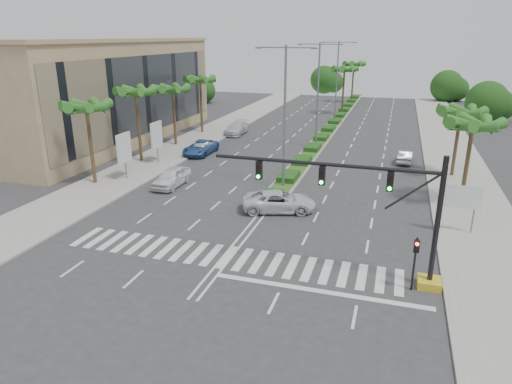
% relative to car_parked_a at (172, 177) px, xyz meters
% --- Properties ---
extents(ground, '(160.00, 160.00, 0.00)m').
position_rel_car_parked_a_xyz_m(ground, '(9.57, -11.49, -0.82)').
color(ground, '#333335').
rests_on(ground, ground).
extents(footpath_right, '(6.00, 120.00, 0.15)m').
position_rel_car_parked_a_xyz_m(footpath_right, '(24.77, 8.51, -0.75)').
color(footpath_right, gray).
rests_on(footpath_right, ground).
extents(footpath_left, '(6.00, 120.00, 0.15)m').
position_rel_car_parked_a_xyz_m(footpath_left, '(-5.63, 8.51, -0.75)').
color(footpath_left, gray).
rests_on(footpath_left, ground).
extents(median, '(2.20, 75.00, 0.20)m').
position_rel_car_parked_a_xyz_m(median, '(9.57, 33.51, -0.72)').
color(median, gray).
rests_on(median, ground).
extents(median_grass, '(1.80, 75.00, 0.04)m').
position_rel_car_parked_a_xyz_m(median_grass, '(9.57, 33.51, -0.60)').
color(median_grass, '#395E20').
rests_on(median_grass, median).
extents(building, '(12.00, 36.00, 12.00)m').
position_rel_car_parked_a_xyz_m(building, '(-16.43, 14.51, 5.18)').
color(building, tan).
rests_on(building, ground).
extents(signal_gantry, '(12.60, 1.20, 7.20)m').
position_rel_car_parked_a_xyz_m(signal_gantry, '(18.85, -11.49, 2.64)').
color(signal_gantry, gold).
rests_on(signal_gantry, ground).
extents(pedestrian_signal, '(0.28, 0.36, 3.00)m').
position_rel_car_parked_a_xyz_m(pedestrian_signal, '(20.17, -12.16, 1.22)').
color(pedestrian_signal, black).
rests_on(pedestrian_signal, ground).
extents(direction_sign, '(2.70, 0.11, 3.40)m').
position_rel_car_parked_a_xyz_m(direction_sign, '(23.07, -3.49, 1.63)').
color(direction_sign, slate).
rests_on(direction_sign, ground).
extents(billboard_near, '(0.18, 2.10, 4.35)m').
position_rel_car_parked_a_xyz_m(billboard_near, '(-4.93, 0.51, 2.14)').
color(billboard_near, slate).
rests_on(billboard_near, ground).
extents(billboard_far, '(0.18, 2.10, 4.35)m').
position_rel_car_parked_a_xyz_m(billboard_far, '(-4.93, 6.51, 2.14)').
color(billboard_far, slate).
rests_on(billboard_far, ground).
extents(palm_left_near, '(4.57, 4.68, 7.55)m').
position_rel_car_parked_a_xyz_m(palm_left_near, '(-6.93, -1.49, 5.87)').
color(palm_left_near, brown).
rests_on(palm_left_near, ground).
extents(palm_left_mid, '(4.57, 4.68, 7.95)m').
position_rel_car_parked_a_xyz_m(palm_left_mid, '(-6.93, 6.51, 6.26)').
color(palm_left_mid, brown).
rests_on(palm_left_mid, ground).
extents(palm_left_far, '(4.57, 4.68, 7.35)m').
position_rel_car_parked_a_xyz_m(palm_left_far, '(-6.93, 14.51, 5.68)').
color(palm_left_far, brown).
rests_on(palm_left_far, ground).
extents(palm_left_end, '(4.57, 4.68, 7.75)m').
position_rel_car_parked_a_xyz_m(palm_left_end, '(-6.93, 22.51, 6.06)').
color(palm_left_end, brown).
rests_on(palm_left_end, ground).
extents(palm_right_near, '(4.57, 4.68, 7.05)m').
position_rel_car_parked_a_xyz_m(palm_right_near, '(24.07, 2.51, 5.38)').
color(palm_right_near, brown).
rests_on(palm_right_near, ground).
extents(palm_right_far, '(4.57, 4.68, 6.75)m').
position_rel_car_parked_a_xyz_m(palm_right_far, '(24.07, 10.51, 5.09)').
color(palm_right_far, brown).
rests_on(palm_right_far, ground).
extents(palm_median_a, '(4.57, 4.68, 8.05)m').
position_rel_car_parked_a_xyz_m(palm_median_a, '(9.57, 43.51, 6.35)').
color(palm_median_a, brown).
rests_on(palm_median_a, ground).
extents(palm_median_b, '(4.57, 4.68, 8.05)m').
position_rel_car_parked_a_xyz_m(palm_median_b, '(9.57, 58.51, 6.35)').
color(palm_median_b, brown).
rests_on(palm_median_b, ground).
extents(streetlight_near, '(5.10, 0.25, 12.00)m').
position_rel_car_parked_a_xyz_m(streetlight_near, '(9.57, 2.51, 5.99)').
color(streetlight_near, slate).
rests_on(streetlight_near, ground).
extents(streetlight_mid, '(5.10, 0.25, 12.00)m').
position_rel_car_parked_a_xyz_m(streetlight_mid, '(9.57, 18.51, 5.99)').
color(streetlight_mid, slate).
rests_on(streetlight_mid, ground).
extents(streetlight_far, '(5.10, 0.25, 12.00)m').
position_rel_car_parked_a_xyz_m(streetlight_far, '(9.57, 34.51, 5.99)').
color(streetlight_far, slate).
rests_on(streetlight_far, ground).
extents(car_parked_a, '(1.97, 4.83, 1.64)m').
position_rel_car_parked_a_xyz_m(car_parked_a, '(0.00, 0.00, 0.00)').
color(car_parked_a, white).
rests_on(car_parked_a, ground).
extents(car_parked_b, '(1.86, 4.23, 1.35)m').
position_rel_car_parked_a_xyz_m(car_parked_b, '(-2.04, 11.28, -0.14)').
color(car_parked_b, silver).
rests_on(car_parked_b, ground).
extents(car_parked_c, '(2.59, 5.53, 1.53)m').
position_rel_car_parked_a_xyz_m(car_parked_c, '(-2.23, 11.36, -0.05)').
color(car_parked_c, '#33589C').
rests_on(car_parked_c, ground).
extents(car_parked_d, '(2.38, 5.58, 1.60)m').
position_rel_car_parked_a_xyz_m(car_parked_d, '(-2.06, 22.95, -0.02)').
color(car_parked_d, silver).
rests_on(car_parked_d, ground).
extents(car_crossing, '(6.08, 4.10, 1.55)m').
position_rel_car_parked_a_xyz_m(car_crossing, '(10.64, -3.08, -0.05)').
color(car_crossing, silver).
rests_on(car_crossing, ground).
extents(car_right, '(1.79, 4.12, 1.32)m').
position_rel_car_parked_a_xyz_m(car_right, '(19.87, 14.42, -0.16)').
color(car_right, '#9F9FA4').
rests_on(car_right, ground).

